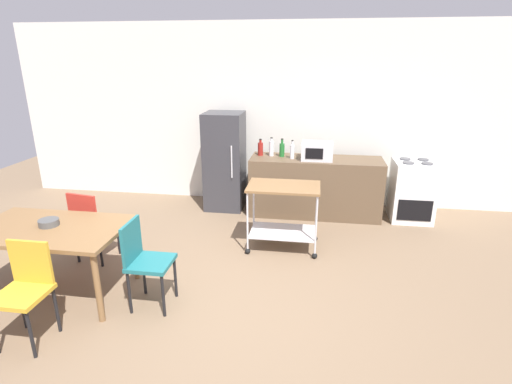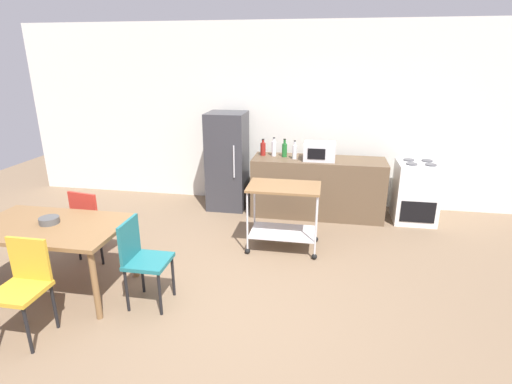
{
  "view_description": "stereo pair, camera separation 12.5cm",
  "coord_description": "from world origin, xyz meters",
  "px_view_note": "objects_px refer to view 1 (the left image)",
  "views": [
    {
      "loc": [
        0.87,
        -3.37,
        2.38
      ],
      "look_at": [
        0.18,
        1.2,
        0.8
      ],
      "focal_mm": 28.07,
      "sensor_mm": 36.0,
      "label": 1
    },
    {
      "loc": [
        0.99,
        -3.35,
        2.38
      ],
      "look_at": [
        0.18,
        1.2,
        0.8
      ],
      "focal_mm": 28.07,
      "sensor_mm": 36.0,
      "label": 2
    }
  ],
  "objects_px": {
    "dining_table": "(50,234)",
    "bottle_wine": "(282,149)",
    "bottle_soy_sauce": "(260,149)",
    "bottle_sesame_oil": "(292,151)",
    "refrigerator": "(225,161)",
    "kitchen_cart": "(283,206)",
    "stove_oven": "(412,191)",
    "chair_teal": "(144,258)",
    "chair_mustard": "(25,286)",
    "bottle_sparkling_water": "(271,148)",
    "chair_red": "(91,221)",
    "fruit_bowl": "(49,223)",
    "microwave": "(317,151)"
  },
  "relations": [
    {
      "from": "dining_table",
      "to": "bottle_wine",
      "type": "distance_m",
      "value": 3.43
    },
    {
      "from": "bottle_soy_sauce",
      "to": "bottle_sesame_oil",
      "type": "relative_size",
      "value": 0.92
    },
    {
      "from": "refrigerator",
      "to": "kitchen_cart",
      "type": "height_order",
      "value": "refrigerator"
    },
    {
      "from": "stove_oven",
      "to": "bottle_sesame_oil",
      "type": "relative_size",
      "value": 3.27
    },
    {
      "from": "refrigerator",
      "to": "chair_teal",
      "type": "bearing_deg",
      "value": -93.49
    },
    {
      "from": "chair_teal",
      "to": "chair_mustard",
      "type": "distance_m",
      "value": 1.02
    },
    {
      "from": "chair_mustard",
      "to": "bottle_sparkling_water",
      "type": "distance_m",
      "value": 3.85
    },
    {
      "from": "stove_oven",
      "to": "bottle_soy_sauce",
      "type": "bearing_deg",
      "value": 178.47
    },
    {
      "from": "bottle_sesame_oil",
      "to": "dining_table",
      "type": "bearing_deg",
      "value": -131.3
    },
    {
      "from": "chair_red",
      "to": "stove_oven",
      "type": "height_order",
      "value": "stove_oven"
    },
    {
      "from": "bottle_wine",
      "to": "stove_oven",
      "type": "bearing_deg",
      "value": -0.91
    },
    {
      "from": "bottle_wine",
      "to": "fruit_bowl",
      "type": "xyz_separation_m",
      "value": [
        -2.12,
        -2.66,
        -0.23
      ]
    },
    {
      "from": "dining_table",
      "to": "microwave",
      "type": "height_order",
      "value": "microwave"
    },
    {
      "from": "chair_mustard",
      "to": "kitchen_cart",
      "type": "xyz_separation_m",
      "value": [
        2.03,
        2.09,
        0.05
      ]
    },
    {
      "from": "dining_table",
      "to": "bottle_sesame_oil",
      "type": "height_order",
      "value": "bottle_sesame_oil"
    },
    {
      "from": "dining_table",
      "to": "chair_mustard",
      "type": "bearing_deg",
      "value": -72.64
    },
    {
      "from": "stove_oven",
      "to": "chair_teal",
      "type": "bearing_deg",
      "value": -138.42
    },
    {
      "from": "refrigerator",
      "to": "bottle_soy_sauce",
      "type": "bearing_deg",
      "value": -1.91
    },
    {
      "from": "dining_table",
      "to": "microwave",
      "type": "relative_size",
      "value": 3.26
    },
    {
      "from": "bottle_sparkling_water",
      "to": "bottle_wine",
      "type": "xyz_separation_m",
      "value": [
        0.17,
        -0.02,
        -0.01
      ]
    },
    {
      "from": "chair_red",
      "to": "microwave",
      "type": "height_order",
      "value": "microwave"
    },
    {
      "from": "chair_teal",
      "to": "stove_oven",
      "type": "distance_m",
      "value": 4.11
    },
    {
      "from": "kitchen_cart",
      "to": "microwave",
      "type": "height_order",
      "value": "microwave"
    },
    {
      "from": "chair_teal",
      "to": "bottle_soy_sauce",
      "type": "distance_m",
      "value": 2.93
    },
    {
      "from": "chair_red",
      "to": "microwave",
      "type": "distance_m",
      "value": 3.26
    },
    {
      "from": "dining_table",
      "to": "bottle_sparkling_water",
      "type": "distance_m",
      "value": 3.35
    },
    {
      "from": "kitchen_cart",
      "to": "fruit_bowl",
      "type": "distance_m",
      "value": 2.65
    },
    {
      "from": "refrigerator",
      "to": "bottle_sparkling_water",
      "type": "xyz_separation_m",
      "value": [
        0.75,
        -0.03,
        0.25
      ]
    },
    {
      "from": "kitchen_cart",
      "to": "bottle_wine",
      "type": "xyz_separation_m",
      "value": [
        -0.14,
        1.29,
        0.44
      ]
    },
    {
      "from": "microwave",
      "to": "chair_mustard",
      "type": "bearing_deg",
      "value": -126.51
    },
    {
      "from": "chair_teal",
      "to": "microwave",
      "type": "height_order",
      "value": "microwave"
    },
    {
      "from": "bottle_sparkling_water",
      "to": "microwave",
      "type": "relative_size",
      "value": 0.63
    },
    {
      "from": "chair_mustard",
      "to": "bottle_sesame_oil",
      "type": "relative_size",
      "value": 3.16
    },
    {
      "from": "chair_teal",
      "to": "chair_red",
      "type": "relative_size",
      "value": 1.0
    },
    {
      "from": "refrigerator",
      "to": "kitchen_cart",
      "type": "distance_m",
      "value": 1.72
    },
    {
      "from": "bottle_soy_sauce",
      "to": "fruit_bowl",
      "type": "relative_size",
      "value": 1.31
    },
    {
      "from": "bottle_sparkling_water",
      "to": "fruit_bowl",
      "type": "bearing_deg",
      "value": -126.17
    },
    {
      "from": "chair_teal",
      "to": "bottle_sesame_oil",
      "type": "xyz_separation_m",
      "value": [
        1.25,
        2.65,
        0.49
      ]
    },
    {
      "from": "dining_table",
      "to": "stove_oven",
      "type": "relative_size",
      "value": 1.63
    },
    {
      "from": "kitchen_cart",
      "to": "bottle_sesame_oil",
      "type": "xyz_separation_m",
      "value": [
        0.02,
        1.19,
        0.44
      ]
    },
    {
      "from": "bottle_sesame_oil",
      "to": "bottle_sparkling_water",
      "type": "bearing_deg",
      "value": 158.36
    },
    {
      "from": "fruit_bowl",
      "to": "chair_mustard",
      "type": "bearing_deg",
      "value": -72.04
    },
    {
      "from": "chair_mustard",
      "to": "kitchen_cart",
      "type": "distance_m",
      "value": 2.91
    },
    {
      "from": "bottle_wine",
      "to": "bottle_sesame_oil",
      "type": "relative_size",
      "value": 0.99
    },
    {
      "from": "chair_red",
      "to": "bottle_wine",
      "type": "relative_size",
      "value": 3.2
    },
    {
      "from": "refrigerator",
      "to": "kitchen_cart",
      "type": "xyz_separation_m",
      "value": [
        1.06,
        -1.34,
        -0.2
      ]
    },
    {
      "from": "dining_table",
      "to": "chair_teal",
      "type": "xyz_separation_m",
      "value": [
        1.02,
        -0.06,
        -0.15
      ]
    },
    {
      "from": "dining_table",
      "to": "refrigerator",
      "type": "xyz_separation_m",
      "value": [
        1.19,
        2.74,
        0.1
      ]
    },
    {
      "from": "bottle_wine",
      "to": "chair_red",
      "type": "bearing_deg",
      "value": -136.49
    },
    {
      "from": "dining_table",
      "to": "stove_oven",
      "type": "bearing_deg",
      "value": 33.07
    }
  ]
}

